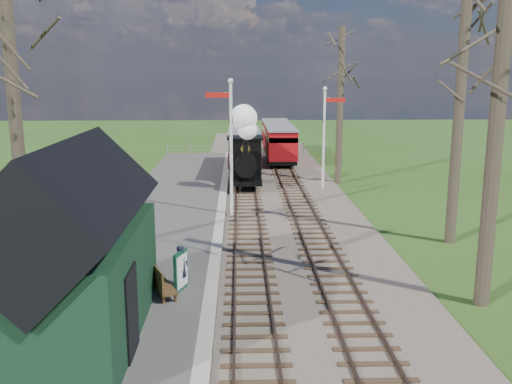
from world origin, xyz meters
The scene contains 18 objects.
distant_hills centered at (1.40, 64.38, -16.21)m, with size 114.40×48.00×22.02m.
ballast_bed centered at (1.30, 22.00, 0.05)m, with size 8.00×60.00×0.10m, color brown.
track_near centered at (0.00, 22.00, 0.10)m, with size 1.60×60.00×0.15m.
track_far centered at (2.60, 22.00, 0.10)m, with size 1.60×60.00×0.15m.
platform centered at (-3.50, 14.00, 0.10)m, with size 5.00×44.00×0.20m, color #474442.
coping_strip centered at (-1.20, 14.00, 0.10)m, with size 0.40×44.00×0.21m, color #B2AD9E.
station_shed centered at (-4.30, 4.00, 2.27)m, with size 3.25×6.30×4.78m.
semaphore_near centered at (-0.77, 16.00, 3.62)m, with size 1.22×0.24×6.22m.
semaphore_far centered at (4.37, 22.00, 3.35)m, with size 1.22×0.24×5.72m.
bare_trees centered at (1.33, 10.10, 5.21)m, with size 15.51×22.39×12.00m.
fence_line centered at (0.30, 36.00, 0.55)m, with size 12.60×0.08×1.00m.
locomotive centered at (-0.01, 22.57, 2.13)m, with size 1.85×4.32×4.63m.
coach centered at (0.00, 28.64, 1.56)m, with size 2.16×7.41×2.28m.
red_carriage_a centered at (2.60, 30.81, 1.49)m, with size 2.06×5.09×2.16m.
red_carriage_b centered at (2.60, 36.31, 1.49)m, with size 2.06×5.09×2.16m.
sign_board centered at (-2.08, 6.86, 0.79)m, with size 0.34×0.79×1.18m.
bench centered at (-2.67, 6.48, 0.62)m, with size 1.03×1.62×0.90m.
person centered at (-2.05, 6.99, 0.85)m, with size 0.48×0.31×1.31m, color #1B2031.
Camera 1 is at (-0.37, -9.00, 6.46)m, focal length 40.00 mm.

